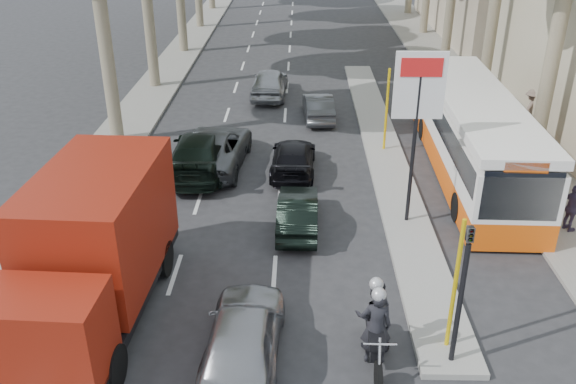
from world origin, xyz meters
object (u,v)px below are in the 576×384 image
silver_hatchback (243,336)px  city_bus (473,133)px  red_truck (92,248)px  dark_hatchback (298,212)px  motorcycle (375,323)px

silver_hatchback → city_bus: city_bus is taller
silver_hatchback → red_truck: size_ratio=0.61×
dark_hatchback → city_bus: bearing=-145.1°
silver_hatchback → motorcycle: bearing=-172.7°
red_truck → motorcycle: size_ratio=2.84×
motorcycle → red_truck: bearing=167.9°
red_truck → motorcycle: 6.95m
motorcycle → dark_hatchback: bearing=107.0°
silver_hatchback → city_bus: size_ratio=0.36×
silver_hatchback → dark_hatchback: size_ratio=1.19×
dark_hatchback → silver_hatchback: bearing=80.1°
motorcycle → silver_hatchback: bearing=-174.8°
city_bus → motorcycle: (-4.70, -10.24, -0.67)m
dark_hatchback → red_truck: size_ratio=0.51×
red_truck → city_bus: size_ratio=0.59×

